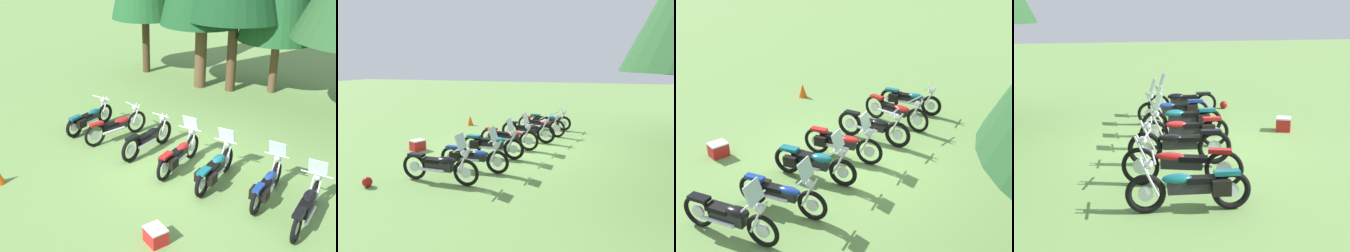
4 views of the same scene
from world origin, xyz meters
TOP-DOWN VIEW (x-y plane):
  - ground_plane at (0.00, 0.00)m, footprint 80.00×80.00m
  - motorcycle_0 at (-3.84, 0.69)m, footprint 0.77×2.14m
  - motorcycle_1 at (-2.63, 0.61)m, footprint 1.00×2.26m
  - motorcycle_2 at (-1.26, 0.35)m, footprint 0.64×2.27m
  - motorcycle_3 at (0.03, -0.09)m, footprint 0.74×2.24m
  - motorcycle_4 at (1.24, -0.30)m, footprint 0.67×2.20m
  - motorcycle_5 at (2.68, -0.36)m, footprint 0.64×2.15m
  - motorcycle_6 at (3.79, -0.81)m, footprint 0.75×2.24m
  - picnic_cooler at (1.17, -3.16)m, footprint 0.59×0.56m
  - traffic_cone at (-3.72, -3.22)m, footprint 0.32×0.32m
  - dropped_helmet at (4.60, -2.47)m, footprint 0.26×0.26m

SIDE VIEW (x-z plane):
  - ground_plane at x=0.00m, z-range 0.00..0.00m
  - dropped_helmet at x=4.60m, z-range 0.00..0.26m
  - picnic_cooler at x=1.17m, z-range 0.00..0.38m
  - traffic_cone at x=-3.72m, z-range 0.00..0.48m
  - motorcycle_0 at x=-3.84m, z-range -0.07..0.93m
  - motorcycle_5 at x=2.68m, z-range -0.23..1.12m
  - motorcycle_2 at x=-1.26m, z-range -0.06..0.97m
  - motorcycle_1 at x=-2.63m, z-range -0.06..0.97m
  - motorcycle_4 at x=1.24m, z-range -0.21..1.15m
  - motorcycle_3 at x=0.03m, z-range -0.22..1.16m
  - motorcycle_6 at x=3.79m, z-range -0.20..1.16m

